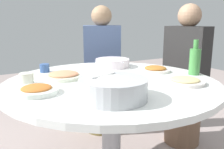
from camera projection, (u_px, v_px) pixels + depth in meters
name	position (u px, v px, depth m)	size (l,w,h in m)	color
round_dining_table	(111.00, 98.00, 1.46)	(1.25, 1.25, 0.73)	#99999E
rice_bowl	(113.00, 88.00, 1.09)	(0.31, 0.31, 0.11)	#B2B5BA
soup_bowl	(112.00, 63.00, 1.84)	(0.26, 0.28, 0.06)	white
dish_tofu_braise	(37.00, 90.00, 1.18)	(0.21, 0.21, 0.04)	silver
dish_noodles	(185.00, 81.00, 1.36)	(0.22, 0.22, 0.04)	silver
dish_shrimp	(64.00, 75.00, 1.48)	(0.23, 0.23, 0.04)	silver
dish_stirfry	(155.00, 69.00, 1.67)	(0.20, 0.20, 0.04)	white
green_bottle	(195.00, 61.00, 1.57)	(0.07, 0.07, 0.23)	#418A41
tea_cup_near	(27.00, 79.00, 1.34)	(0.08, 0.08, 0.06)	silver
tea_cup_far	(45.00, 68.00, 1.65)	(0.06, 0.06, 0.06)	#33528B
stool_for_diner_left	(102.00, 107.00, 2.43)	(0.35, 0.35, 0.45)	brown
diner_left	(102.00, 53.00, 2.31)	(0.43, 0.44, 0.76)	#2D333D
stool_for_diner_right	(183.00, 118.00, 2.16)	(0.31, 0.31, 0.45)	brown
diner_right	(187.00, 58.00, 2.04)	(0.41, 0.40, 0.76)	#2D333D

